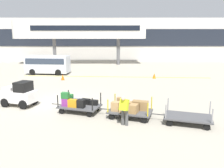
# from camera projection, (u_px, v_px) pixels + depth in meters

# --- Properties ---
(ground_plane) EXTENTS (120.00, 120.00, 0.00)m
(ground_plane) POSITION_uv_depth(u_px,v_px,m) (62.00, 101.00, 15.93)
(ground_plane) COLOR #A8A08E
(apron_lead_line) EXTENTS (19.98, 1.58, 0.01)m
(apron_lead_line) POSITION_uv_depth(u_px,v_px,m) (116.00, 77.00, 25.18)
(apron_lead_line) COLOR yellow
(apron_lead_line) RESTS_ON ground_plane
(terminal_building) EXTENTS (56.52, 2.51, 7.18)m
(terminal_building) POSITION_uv_depth(u_px,v_px,m) (93.00, 40.00, 40.61)
(terminal_building) COLOR beige
(terminal_building) RESTS_ON ground_plane
(jet_bridge) EXTENTS (19.40, 3.00, 6.46)m
(jet_bridge) POSITION_uv_depth(u_px,v_px,m) (75.00, 30.00, 34.45)
(jet_bridge) COLOR silver
(jet_bridge) RESTS_ON ground_plane
(baggage_tug) EXTENTS (2.34, 1.75, 1.58)m
(baggage_tug) POSITION_uv_depth(u_px,v_px,m) (21.00, 94.00, 14.83)
(baggage_tug) COLOR white
(baggage_tug) RESTS_ON ground_plane
(baggage_cart_lead) EXTENTS (3.08, 2.03, 1.21)m
(baggage_cart_lead) POSITION_uv_depth(u_px,v_px,m) (78.00, 103.00, 13.65)
(baggage_cart_lead) COLOR #4C4C4F
(baggage_cart_lead) RESTS_ON ground_plane
(baggage_cart_middle) EXTENTS (3.08, 2.03, 1.10)m
(baggage_cart_middle) POSITION_uv_depth(u_px,v_px,m) (130.00, 108.00, 12.74)
(baggage_cart_middle) COLOR #4C4C4F
(baggage_cart_middle) RESTS_ON ground_plane
(baggage_cart_tail) EXTENTS (3.08, 2.03, 1.10)m
(baggage_cart_tail) POSITION_uv_depth(u_px,v_px,m) (189.00, 117.00, 11.84)
(baggage_cart_tail) COLOR #4C4C4F
(baggage_cart_tail) RESTS_ON ground_plane
(baggage_handler) EXTENTS (0.54, 0.55, 1.56)m
(baggage_handler) POSITION_uv_depth(u_px,v_px,m) (125.00, 109.00, 11.51)
(baggage_handler) COLOR #4C4C4C
(baggage_handler) RESTS_ON ground_plane
(shuttle_van) EXTENTS (4.97, 2.38, 2.10)m
(shuttle_van) POSITION_uv_depth(u_px,v_px,m) (49.00, 63.00, 26.81)
(shuttle_van) COLOR silver
(shuttle_van) RESTS_ON ground_plane
(safety_cone_near) EXTENTS (0.36, 0.36, 0.55)m
(safety_cone_near) POSITION_uv_depth(u_px,v_px,m) (64.00, 77.00, 23.39)
(safety_cone_near) COLOR #EA590F
(safety_cone_near) RESTS_ON ground_plane
(safety_cone_far) EXTENTS (0.36, 0.36, 0.55)m
(safety_cone_far) POSITION_uv_depth(u_px,v_px,m) (155.00, 76.00, 24.19)
(safety_cone_far) COLOR orange
(safety_cone_far) RESTS_ON ground_plane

